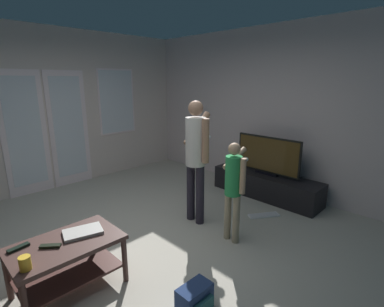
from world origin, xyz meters
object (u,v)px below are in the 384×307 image
cup_near_edge (25,263)px  loose_keyboard (264,215)px  person_child (234,183)px  backpack (195,298)px  tv_remote_black (50,246)px  dvd_remote_slim (18,248)px  person_adult (196,151)px  laptop_closed (83,232)px  coffee_table (67,255)px  flat_screen_tv (268,156)px  tv_stand (266,185)px

cup_near_edge → loose_keyboard: bearing=-5.9°
person_child → backpack: bearing=-158.0°
tv_remote_black → dvd_remote_slim: same height
person_adult → person_child: (-0.04, -0.64, -0.25)m
laptop_closed → dvd_remote_slim: bearing=179.9°
coffee_table → flat_screen_tv: (3.17, -0.11, 0.34)m
tv_remote_black → backpack: bearing=-12.1°
coffee_table → laptop_closed: (0.17, 0.04, 0.15)m
backpack → dvd_remote_slim: dvd_remote_slim is taller
flat_screen_tv → person_adult: (-1.40, 0.23, 0.27)m
person_adult → cup_near_edge: (-2.12, -0.29, -0.43)m
backpack → loose_keyboard: backpack is taller
person_adult → laptop_closed: size_ratio=4.81×
coffee_table → person_adult: (1.76, 0.12, 0.62)m
coffee_table → tv_remote_black: (-0.12, 0.01, 0.14)m
coffee_table → loose_keyboard: size_ratio=2.07×
flat_screen_tv → laptop_closed: 3.00m
loose_keyboard → laptop_closed: 2.46m
backpack → tv_remote_black: 1.30m
person_child → laptop_closed: bearing=160.1°
tv_stand → dvd_remote_slim: 3.51m
laptop_closed → cup_near_edge: (-0.53, -0.21, 0.04)m
tv_stand → backpack: size_ratio=5.92×
flat_screen_tv → laptop_closed: size_ratio=3.23×
person_child → loose_keyboard: (0.81, 0.05, -0.71)m
tv_remote_black → dvd_remote_slim: (-0.20, 0.16, 0.00)m
coffee_table → cup_near_edge: (-0.36, -0.17, 0.19)m
tv_stand → loose_keyboard: (-0.64, -0.36, -0.18)m
loose_keyboard → laptop_closed: bearing=167.8°
laptop_closed → cup_near_edge: 0.57m
tv_stand → tv_remote_black: bearing=177.9°
loose_keyboard → cup_near_edge: bearing=174.1°
backpack → cup_near_edge: cup_near_edge is taller
person_adult → loose_keyboard: bearing=-37.6°
backpack → tv_stand: bearing=18.5°
backpack → loose_keyboard: 1.95m
backpack → coffee_table: bearing=124.0°
flat_screen_tv → tv_remote_black: flat_screen_tv is taller
tv_stand → tv_remote_black: 3.31m
coffee_table → tv_remote_black: tv_remote_black is taller
dvd_remote_slim → flat_screen_tv: bearing=-13.2°
coffee_table → flat_screen_tv: flat_screen_tv is taller
tv_stand → coffee_table: bearing=178.0°
person_child → loose_keyboard: person_child is taller
person_adult → loose_keyboard: size_ratio=3.68×
laptop_closed → flat_screen_tv: bearing=12.6°
loose_keyboard → tv_remote_black: 2.74m
laptop_closed → tv_remote_black: laptop_closed is taller
flat_screen_tv → backpack: (-2.52, -0.85, -0.60)m
person_child → loose_keyboard: size_ratio=2.71×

